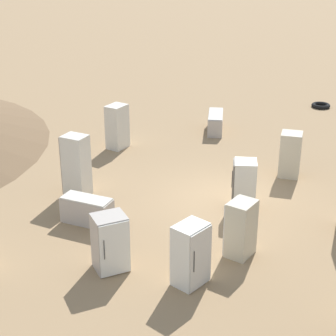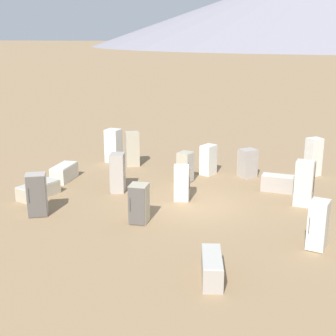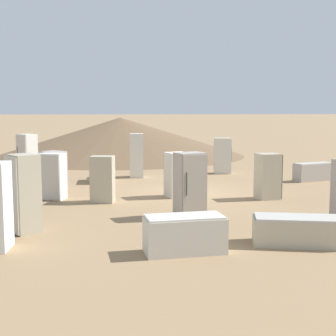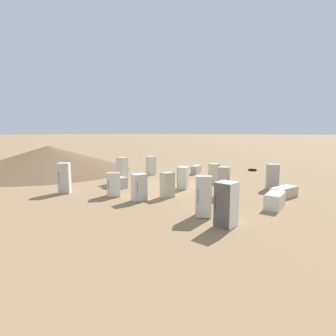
{
  "view_description": "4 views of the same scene",
  "coord_description": "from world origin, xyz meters",
  "px_view_note": "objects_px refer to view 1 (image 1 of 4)",
  "views": [
    {
      "loc": [
        3.48,
        -14.99,
        7.62
      ],
      "look_at": [
        -1.34,
        -1.22,
        1.37
      ],
      "focal_mm": 60.0,
      "sensor_mm": 36.0,
      "label": 1
    },
    {
      "loc": [
        -3.98,
        18.21,
        6.89
      ],
      "look_at": [
        0.82,
        1.33,
        1.88
      ],
      "focal_mm": 50.0,
      "sensor_mm": 36.0,
      "label": 2
    },
    {
      "loc": [
        16.02,
        -3.65,
        2.88
      ],
      "look_at": [
        -1.3,
        -0.25,
        0.75
      ],
      "focal_mm": 50.0,
      "sensor_mm": 36.0,
      "label": 3
    },
    {
      "loc": [
        9.94,
        -15.29,
        3.82
      ],
      "look_at": [
        -0.28,
        -0.75,
        1.4
      ],
      "focal_mm": 28.0,
      "sensor_mm": 36.0,
      "label": 4
    }
  ],
  "objects_px": {
    "discarded_fridge_4": "(110,243)",
    "discarded_fridge_8": "(87,210)",
    "discarded_fridge_0": "(290,154)",
    "discarded_fridge_5": "(191,255)",
    "scrap_tire": "(321,105)",
    "discarded_fridge_12": "(117,127)",
    "discarded_fridge_3": "(241,229)",
    "discarded_fridge_10": "(76,165)",
    "discarded_fridge_13": "(215,122)",
    "discarded_fridge_7": "(244,185)"
  },
  "relations": [
    {
      "from": "discarded_fridge_0",
      "to": "discarded_fridge_8",
      "type": "xyz_separation_m",
      "value": [
        -4.85,
        -5.19,
        -0.37
      ]
    },
    {
      "from": "discarded_fridge_8",
      "to": "discarded_fridge_12",
      "type": "xyz_separation_m",
      "value": [
        -1.59,
        5.67,
        0.45
      ]
    },
    {
      "from": "discarded_fridge_0",
      "to": "discarded_fridge_4",
      "type": "distance_m",
      "value": 7.78
    },
    {
      "from": "discarded_fridge_0",
      "to": "discarded_fridge_3",
      "type": "height_order",
      "value": "discarded_fridge_0"
    },
    {
      "from": "discarded_fridge_5",
      "to": "discarded_fridge_7",
      "type": "distance_m",
      "value": 4.12
    },
    {
      "from": "discarded_fridge_13",
      "to": "discarded_fridge_3",
      "type": "bearing_deg",
      "value": -84.73
    },
    {
      "from": "discarded_fridge_4",
      "to": "discarded_fridge_13",
      "type": "xyz_separation_m",
      "value": [
        -0.2,
        10.57,
        -0.34
      ]
    },
    {
      "from": "discarded_fridge_4",
      "to": "discarded_fridge_10",
      "type": "distance_m",
      "value": 4.41
    },
    {
      "from": "discarded_fridge_0",
      "to": "discarded_fridge_10",
      "type": "distance_m",
      "value": 7.0
    },
    {
      "from": "discarded_fridge_13",
      "to": "discarded_fridge_7",
      "type": "bearing_deg",
      "value": -81.68
    },
    {
      "from": "discarded_fridge_7",
      "to": "scrap_tire",
      "type": "relative_size",
      "value": 1.78
    },
    {
      "from": "discarded_fridge_0",
      "to": "discarded_fridge_3",
      "type": "relative_size",
      "value": 1.02
    },
    {
      "from": "discarded_fridge_12",
      "to": "discarded_fridge_7",
      "type": "bearing_deg",
      "value": -18.7
    },
    {
      "from": "discarded_fridge_4",
      "to": "discarded_fridge_12",
      "type": "bearing_deg",
      "value": -110.92
    },
    {
      "from": "discarded_fridge_8",
      "to": "discarded_fridge_12",
      "type": "height_order",
      "value": "discarded_fridge_12"
    },
    {
      "from": "discarded_fridge_3",
      "to": "discarded_fridge_5",
      "type": "relative_size",
      "value": 0.97
    },
    {
      "from": "discarded_fridge_0",
      "to": "discarded_fridge_5",
      "type": "height_order",
      "value": "discarded_fridge_5"
    },
    {
      "from": "discarded_fridge_10",
      "to": "discarded_fridge_13",
      "type": "bearing_deg",
      "value": -11.74
    },
    {
      "from": "discarded_fridge_5",
      "to": "discarded_fridge_0",
      "type": "bearing_deg",
      "value": -167.84
    },
    {
      "from": "discarded_fridge_8",
      "to": "discarded_fridge_0",
      "type": "bearing_deg",
      "value": 141.23
    },
    {
      "from": "scrap_tire",
      "to": "discarded_fridge_12",
      "type": "bearing_deg",
      "value": -130.67
    },
    {
      "from": "discarded_fridge_3",
      "to": "discarded_fridge_12",
      "type": "distance_m",
      "value": 8.4
    },
    {
      "from": "discarded_fridge_5",
      "to": "discarded_fridge_13",
      "type": "height_order",
      "value": "discarded_fridge_5"
    },
    {
      "from": "discarded_fridge_8",
      "to": "discarded_fridge_12",
      "type": "relative_size",
      "value": 0.89
    },
    {
      "from": "discarded_fridge_4",
      "to": "discarded_fridge_10",
      "type": "bearing_deg",
      "value": -95.5
    },
    {
      "from": "scrap_tire",
      "to": "discarded_fridge_5",
      "type": "bearing_deg",
      "value": -95.82
    },
    {
      "from": "discarded_fridge_4",
      "to": "scrap_tire",
      "type": "height_order",
      "value": "discarded_fridge_4"
    },
    {
      "from": "discarded_fridge_0",
      "to": "discarded_fridge_7",
      "type": "relative_size",
      "value": 0.99
    },
    {
      "from": "discarded_fridge_13",
      "to": "scrap_tire",
      "type": "height_order",
      "value": "discarded_fridge_13"
    },
    {
      "from": "discarded_fridge_0",
      "to": "discarded_fridge_10",
      "type": "relative_size",
      "value": 0.78
    },
    {
      "from": "discarded_fridge_3",
      "to": "discarded_fridge_12",
      "type": "bearing_deg",
      "value": 60.97
    },
    {
      "from": "discarded_fridge_5",
      "to": "discarded_fridge_10",
      "type": "relative_size",
      "value": 0.79
    },
    {
      "from": "discarded_fridge_7",
      "to": "scrap_tire",
      "type": "distance_m",
      "value": 11.32
    },
    {
      "from": "discarded_fridge_8",
      "to": "discarded_fridge_13",
      "type": "bearing_deg",
      "value": 175.24
    },
    {
      "from": "discarded_fridge_4",
      "to": "discarded_fridge_12",
      "type": "xyz_separation_m",
      "value": [
        -3.18,
        7.55,
        0.12
      ]
    },
    {
      "from": "discarded_fridge_7",
      "to": "scrap_tire",
      "type": "bearing_deg",
      "value": -20.09
    },
    {
      "from": "discarded_fridge_3",
      "to": "discarded_fridge_7",
      "type": "relative_size",
      "value": 0.98
    },
    {
      "from": "discarded_fridge_0",
      "to": "discarded_fridge_4",
      "type": "bearing_deg",
      "value": -118.16
    },
    {
      "from": "discarded_fridge_7",
      "to": "discarded_fridge_8",
      "type": "distance_m",
      "value": 4.56
    },
    {
      "from": "discarded_fridge_12",
      "to": "discarded_fridge_10",
      "type": "bearing_deg",
      "value": -70.77
    },
    {
      "from": "discarded_fridge_4",
      "to": "discarded_fridge_13",
      "type": "distance_m",
      "value": 10.57
    },
    {
      "from": "discarded_fridge_3",
      "to": "discarded_fridge_10",
      "type": "bearing_deg",
      "value": 87.52
    },
    {
      "from": "discarded_fridge_5",
      "to": "discarded_fridge_13",
      "type": "xyz_separation_m",
      "value": [
        -2.19,
        10.51,
        -0.39
      ]
    },
    {
      "from": "discarded_fridge_5",
      "to": "scrap_tire",
      "type": "bearing_deg",
      "value": -163.39
    },
    {
      "from": "discarded_fridge_7",
      "to": "discarded_fridge_13",
      "type": "height_order",
      "value": "discarded_fridge_7"
    },
    {
      "from": "discarded_fridge_4",
      "to": "discarded_fridge_8",
      "type": "height_order",
      "value": "discarded_fridge_4"
    },
    {
      "from": "discarded_fridge_0",
      "to": "discarded_fridge_4",
      "type": "xyz_separation_m",
      "value": [
        -3.26,
        -7.07,
        -0.04
      ]
    },
    {
      "from": "discarded_fridge_3",
      "to": "scrap_tire",
      "type": "height_order",
      "value": "discarded_fridge_3"
    },
    {
      "from": "discarded_fridge_4",
      "to": "discarded_fridge_7",
      "type": "bearing_deg",
      "value": -163.1
    },
    {
      "from": "discarded_fridge_10",
      "to": "discarded_fridge_13",
      "type": "relative_size",
      "value": 1.07
    }
  ]
}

